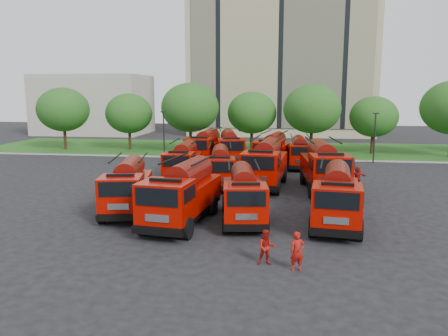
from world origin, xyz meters
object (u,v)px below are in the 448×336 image
at_px(fire_truck_6, 265,164).
at_px(firefighter_4, 151,200).
at_px(fire_truck_3, 337,196).
at_px(fire_truck_0, 128,186).
at_px(fire_truck_7, 324,166).
at_px(fire_truck_10, 272,150).
at_px(fire_truck_11, 300,152).
at_px(firefighter_1, 266,264).
at_px(fire_truck_5, 220,167).
at_px(fire_truck_4, 184,162).
at_px(fire_truck_8, 205,147).
at_px(firefighter_5, 357,186).
at_px(firefighter_3, 349,221).
at_px(fire_truck_1, 183,193).
at_px(firefighter_2, 336,219).
at_px(firefighter_0, 297,270).
at_px(fire_truck_2, 244,194).
at_px(fire_truck_9, 230,148).

height_order(fire_truck_6, firefighter_4, fire_truck_6).
bearing_deg(fire_truck_3, fire_truck_0, -178.31).
height_order(fire_truck_7, fire_truck_10, fire_truck_7).
bearing_deg(fire_truck_11, firefighter_1, -96.52).
distance_m(fire_truck_5, firefighter_1, 15.75).
bearing_deg(fire_truck_3, fire_truck_7, 96.25).
bearing_deg(firefighter_4, fire_truck_7, -101.91).
distance_m(fire_truck_3, fire_truck_7, 8.67).
relative_size(fire_truck_4, fire_truck_5, 1.02).
xyz_separation_m(fire_truck_0, firefighter_1, (8.66, -7.19, -1.54)).
xyz_separation_m(fire_truck_8, firefighter_5, (13.54, -9.35, -1.67)).
bearing_deg(firefighter_3, fire_truck_5, -64.03).
height_order(fire_truck_4, fire_truck_8, fire_truck_8).
bearing_deg(fire_truck_1, fire_truck_10, 84.10).
xyz_separation_m(fire_truck_8, firefighter_1, (7.34, -25.80, -1.67)).
bearing_deg(firefighter_2, fire_truck_8, 39.35).
bearing_deg(fire_truck_0, fire_truck_3, -16.23).
height_order(firefighter_1, firefighter_4, firefighter_4).
relative_size(fire_truck_0, fire_truck_1, 0.94).
bearing_deg(firefighter_0, fire_truck_3, 53.96).
bearing_deg(fire_truck_2, firefighter_0, -75.42).
xyz_separation_m(fire_truck_4, firefighter_2, (11.12, -9.56, -1.54)).
height_order(fire_truck_6, firefighter_5, fire_truck_6).
bearing_deg(fire_truck_8, fire_truck_9, -4.40).
height_order(fire_truck_0, fire_truck_6, fire_truck_6).
bearing_deg(fire_truck_11, fire_truck_10, 173.16).
bearing_deg(fire_truck_7, firefighter_1, -108.24).
relative_size(firefighter_0, firefighter_2, 0.91).
relative_size(fire_truck_1, fire_truck_6, 0.95).
bearing_deg(firefighter_0, fire_truck_1, 118.74).
xyz_separation_m(firefighter_1, firefighter_5, (6.20, 16.45, 0.00)).
relative_size(fire_truck_8, firefighter_1, 4.93).
bearing_deg(firefighter_0, fire_truck_4, 99.40).
relative_size(fire_truck_6, fire_truck_8, 1.06).
xyz_separation_m(fire_truck_4, fire_truck_11, (9.56, 7.67, -0.09)).
relative_size(fire_truck_5, fire_truck_9, 0.88).
relative_size(fire_truck_4, firefighter_5, 4.45).
height_order(firefighter_0, firefighter_2, firefighter_2).
distance_m(fire_truck_7, firefighter_3, 8.22).
height_order(fire_truck_7, firefighter_4, fire_truck_7).
bearing_deg(fire_truck_1, fire_truck_9, 96.52).
relative_size(fire_truck_3, fire_truck_10, 0.98).
relative_size(fire_truck_1, fire_truck_8, 1.01).
bearing_deg(fire_truck_0, fire_truck_7, 20.70).
distance_m(fire_truck_1, fire_truck_11, 20.31).
xyz_separation_m(fire_truck_11, firefighter_4, (-10.22, -14.32, -1.45)).
xyz_separation_m(fire_truck_4, fire_truck_8, (0.16, 8.97, 0.12)).
xyz_separation_m(fire_truck_9, firefighter_3, (9.13, -18.54, -1.67)).
bearing_deg(firefighter_2, fire_truck_1, 111.26).
xyz_separation_m(fire_truck_3, firefighter_1, (-3.49, -6.20, -1.58)).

